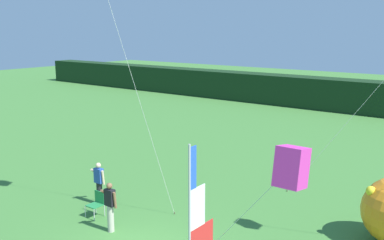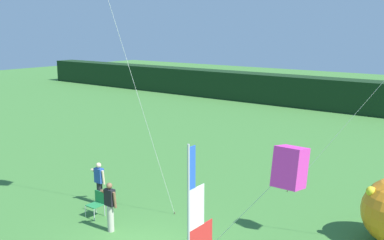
# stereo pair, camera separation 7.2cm
# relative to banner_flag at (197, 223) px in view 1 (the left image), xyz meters

# --- Properties ---
(banner_flag) EXTENTS (0.06, 1.03, 4.00)m
(banner_flag) POSITION_rel_banner_flag_xyz_m (0.00, 0.00, 0.00)
(banner_flag) COLOR #B7B7BC
(banner_flag) RESTS_ON ground
(person_near_banner) EXTENTS (0.55, 0.48, 1.66)m
(person_near_banner) POSITION_rel_banner_flag_xyz_m (-6.43, 2.41, -1.03)
(person_near_banner) COLOR black
(person_near_banner) RESTS_ON ground
(person_mid_field) EXTENTS (0.55, 0.48, 1.70)m
(person_mid_field) POSITION_rel_banner_flag_xyz_m (-4.35, 1.08, -1.01)
(person_mid_field) COLOR #B7B2A3
(person_mid_field) RESTS_ON ground
(folding_chair) EXTENTS (0.51, 0.51, 0.89)m
(folding_chair) POSITION_rel_banner_flag_xyz_m (-5.68, 1.63, -1.41)
(folding_chair) COLOR #BCBCC1
(folding_chair) RESTS_ON ground
(kite_magenta_box_2) EXTENTS (3.58, 0.73, 4.38)m
(kite_magenta_box_2) POSITION_rel_banner_flag_xyz_m (2.53, -0.24, 2.00)
(kite_magenta_box_2) COLOR brown
(kite_magenta_box_2) RESTS_ON ground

